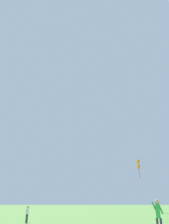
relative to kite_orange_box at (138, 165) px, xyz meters
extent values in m
cube|color=orange|center=(-0.01, 0.03, 0.62)|extent=(0.74, 0.78, 0.76)
cube|color=orange|center=(-0.01, 0.03, -0.41)|extent=(0.74, 0.78, 0.76)
cylinder|color=#3F382D|center=(-0.01, 0.03, 0.10)|extent=(0.04, 0.04, 1.46)
cylinder|color=red|center=(0.09, 0.00, -1.66)|extent=(0.31, 0.15, 2.21)
cylinder|color=silver|center=(1.94, -4.85, -4.44)|extent=(3.92, 9.76, 8.81)
cylinder|color=black|center=(-17.40, -22.97, -8.51)|extent=(0.09, 0.09, 0.67)
cylinder|color=black|center=(-17.48, -23.08, -8.51)|extent=(0.09, 0.09, 0.67)
cube|color=white|center=(-17.44, -23.03, -7.92)|extent=(0.22, 0.22, 0.50)
cylinder|color=white|center=(-17.38, -22.94, -7.80)|extent=(0.18, 0.22, 0.47)
cylinder|color=white|center=(-17.50, -23.11, -7.80)|extent=(0.18, 0.22, 0.47)
sphere|color=tan|center=(-17.44, -23.03, -7.58)|extent=(0.18, 0.18, 0.18)
cube|color=green|center=(-9.01, -32.27, -7.65)|extent=(0.27, 0.26, 0.65)
cylinder|color=green|center=(-9.14, -32.22, -7.49)|extent=(0.30, 0.19, 0.60)
cylinder|color=green|center=(-8.89, -32.32, -7.49)|extent=(0.30, 0.19, 0.60)
sphere|color=tan|center=(-9.01, -32.27, -7.21)|extent=(0.24, 0.24, 0.24)
camera|label=1|loc=(-13.55, -44.53, -7.25)|focal=34.88mm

